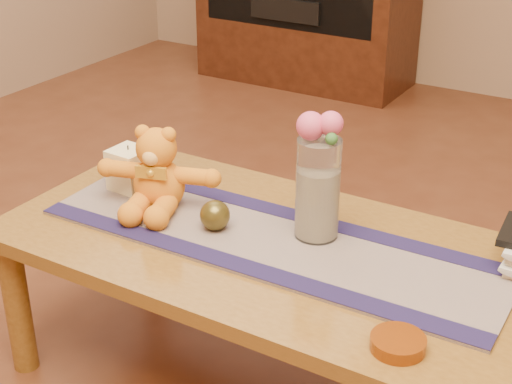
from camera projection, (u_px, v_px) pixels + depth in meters
The scene contains 24 objects.
floor at pixel (271, 384), 2.13m from camera, with size 5.50×5.50×0.00m, color #522917.
coffee_table_top at pixel (273, 250), 1.94m from camera, with size 1.40×0.70×0.04m, color brown.
table_leg_fl at pixel (17, 306), 2.11m from camera, with size 0.07×0.07×0.41m, color brown.
table_leg_bl at pixel (149, 220), 2.56m from camera, with size 0.07×0.07×0.41m, color brown.
persian_runner at pixel (269, 240), 1.93m from camera, with size 1.20×0.35×0.01m, color #191D47.
runner_border_near at pixel (240, 265), 1.82m from camera, with size 1.20×0.06×0.00m, color #1A153F.
runner_border_far at pixel (296, 215), 2.04m from camera, with size 1.20×0.06×0.00m, color #1A153F.
teddy_bear at pixel (158, 168), 2.05m from camera, with size 0.32×0.26×0.22m, color orange, non-canonical shape.
pillar_candle at pixel (130, 169), 2.17m from camera, with size 0.10×0.10×0.12m, color #FFF4BB.
candle_wick at pixel (128, 147), 2.14m from camera, with size 0.00×0.00×0.01m, color black.
glass_vase at pixel (318, 189), 1.89m from camera, with size 0.11×0.11×0.26m, color silver.
potpourri_fill at pixel (317, 203), 1.91m from camera, with size 0.09×0.09×0.18m, color beige.
rose_left at pixel (311, 126), 1.82m from camera, with size 0.07×0.07×0.07m, color #D74C77.
rose_right at pixel (331, 124), 1.81m from camera, with size 0.06×0.06×0.06m, color #D74C77.
blue_flower_back at pixel (330, 125), 1.84m from camera, with size 0.04×0.04×0.04m, color #4B489D.
blue_flower_side at pixel (313, 127), 1.86m from camera, with size 0.04×0.04×0.04m, color #4B489D.
leaf_sprig at pixel (331, 139), 1.79m from camera, with size 0.03×0.03×0.03m, color #33662D.
bronze_ball at pixel (215, 215), 1.96m from camera, with size 0.08×0.08×0.08m, color #4B4119.
book_bottom at pixel (508, 255), 1.85m from camera, with size 0.17×0.22×0.02m, color beige.
book_lower at pixel (511, 249), 1.84m from camera, with size 0.16×0.22×0.02m, color beige.
book_upper at pixel (508, 240), 1.84m from camera, with size 0.17×0.22×0.02m, color beige.
tv_remote at pixel (512, 230), 1.81m from camera, with size 0.04×0.16×0.02m, color black.
amber_dish at pixel (398, 343), 1.54m from camera, with size 0.11×0.11×0.03m, color #BF5914.
stereo_lower at pixel (296, 6), 4.29m from camera, with size 0.42×0.28×0.12m, color black.
Camera 1 is at (0.83, -1.46, 1.41)m, focal length 54.00 mm.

